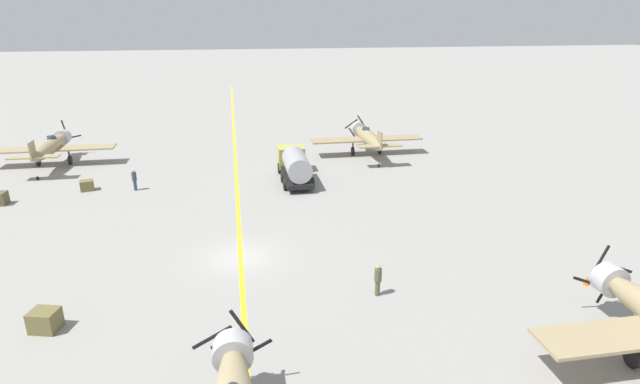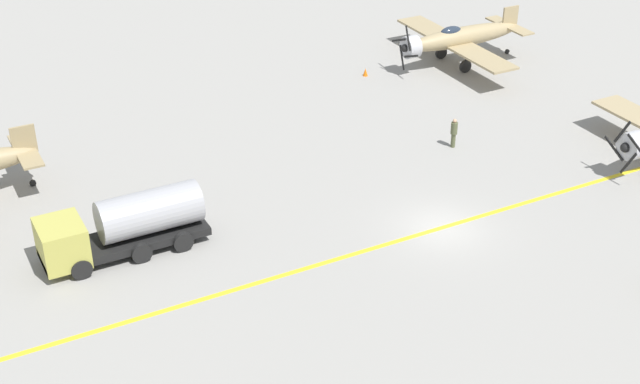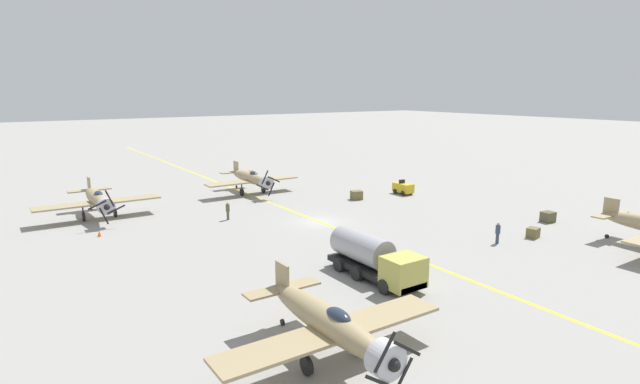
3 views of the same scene
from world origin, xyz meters
name	(u,v)px [view 1 (image 1 of 3)]	position (x,y,z in m)	size (l,w,h in m)	color
ground_plane	(241,257)	(0.00, 0.00, 0.00)	(400.00, 400.00, 0.00)	gray
taxiway_stripe	(241,257)	(0.00, 0.00, 0.00)	(0.30, 160.00, 0.01)	yellow
airplane_far_left	(50,147)	(-18.05, 23.44, 2.01)	(12.00, 9.98, 3.79)	tan
airplane_far_right	(368,137)	(14.07, 21.96, 2.01)	(12.00, 9.98, 3.65)	#9E8961
fuel_tanker	(295,164)	(5.33, 14.82, 1.51)	(2.68, 8.00, 2.98)	black
ground_crew_walking	(378,279)	(7.22, -5.77, 1.00)	(0.40, 0.40, 1.83)	#515638
ground_crew_inspecting	(134,179)	(-8.68, 14.43, 1.01)	(0.40, 0.40, 1.85)	#334256
supply_crate_by_tanker	(87,185)	(-12.78, 15.10, 0.45)	(1.08, 0.90, 0.90)	brown
supply_crate_mid_lane	(45,320)	(-9.45, -6.08, 0.53)	(1.27, 1.06, 1.06)	brown
traffic_cone	(587,280)	(19.19, -6.73, 0.28)	(0.36, 0.36, 0.55)	orange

